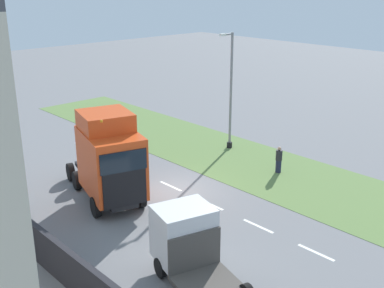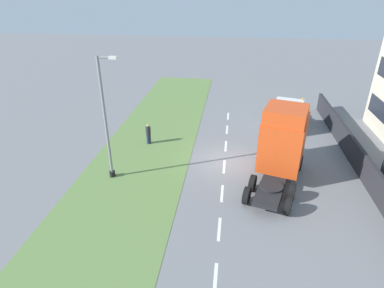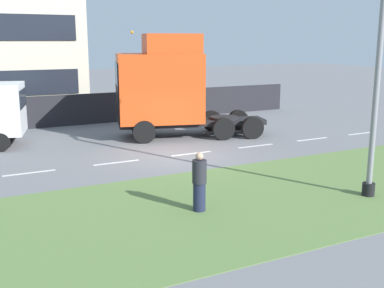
{
  "view_description": "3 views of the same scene",
  "coord_description": "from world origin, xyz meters",
  "px_view_note": "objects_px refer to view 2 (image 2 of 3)",
  "views": [
    {
      "loc": [
        16.22,
        18.43,
        11.14
      ],
      "look_at": [
        -0.54,
        0.5,
        2.7
      ],
      "focal_mm": 45.0,
      "sensor_mm": 36.0,
      "label": 1
    },
    {
      "loc": [
        0.25,
        -20.12,
        11.47
      ],
      "look_at": [
        -2.38,
        0.15,
        1.2
      ],
      "focal_mm": 30.0,
      "sensor_mm": 36.0,
      "label": 2
    },
    {
      "loc": [
        -17.09,
        8.09,
        4.56
      ],
      "look_at": [
        -2.88,
        0.75,
        1.1
      ],
      "focal_mm": 45.0,
      "sensor_mm": 36.0,
      "label": 3
    }
  ],
  "objects_px": {
    "flatbed_truck": "(288,114)",
    "lorry_cab": "(283,141)",
    "pedestrian": "(148,134)",
    "lamp_post": "(107,126)"
  },
  "relations": [
    {
      "from": "flatbed_truck",
      "to": "pedestrian",
      "type": "height_order",
      "value": "flatbed_truck"
    },
    {
      "from": "lamp_post",
      "to": "pedestrian",
      "type": "bearing_deg",
      "value": 77.69
    },
    {
      "from": "pedestrian",
      "to": "lamp_post",
      "type": "bearing_deg",
      "value": -102.31
    },
    {
      "from": "pedestrian",
      "to": "lorry_cab",
      "type": "bearing_deg",
      "value": -19.18
    },
    {
      "from": "lorry_cab",
      "to": "lamp_post",
      "type": "bearing_deg",
      "value": -155.1
    },
    {
      "from": "lorry_cab",
      "to": "pedestrian",
      "type": "relative_size",
      "value": 4.47
    },
    {
      "from": "flatbed_truck",
      "to": "lorry_cab",
      "type": "bearing_deg",
      "value": 94.13
    },
    {
      "from": "lamp_post",
      "to": "pedestrian",
      "type": "xyz_separation_m",
      "value": [
        1.11,
        5.11,
        -2.81
      ]
    },
    {
      "from": "lamp_post",
      "to": "pedestrian",
      "type": "distance_m",
      "value": 5.93
    },
    {
      "from": "lorry_cab",
      "to": "lamp_post",
      "type": "distance_m",
      "value": 11.08
    }
  ]
}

